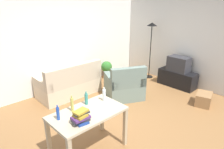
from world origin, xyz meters
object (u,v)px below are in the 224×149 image
armchair (125,86)px  bottle_blue (58,113)px  torchiere_lamp (151,35)px  bottle_tall (86,99)px  potted_plant (107,68)px  book_stack (81,117)px  tv (179,64)px  couch (70,84)px  tv_stand (177,79)px  storage_box (204,99)px  bottle_squat (72,104)px  desk (88,118)px  bottle_clear (104,95)px

armchair → bottle_blue: bottle_blue is taller
torchiere_lamp → bottle_tall: 3.78m
potted_plant → book_stack: (-2.82, -2.62, 0.53)m
torchiere_lamp → book_stack: (-3.90, -1.69, -0.56)m
tv → book_stack: size_ratio=2.10×
book_stack → couch: bearing=62.4°
tv_stand → bottle_tall: bottle_tall is taller
bottle_blue → book_stack: bottle_blue is taller
couch → storage_box: (2.12, -2.73, -0.16)m
bottle_squat → book_stack: size_ratio=0.95×
torchiere_lamp → armchair: torchiere_lamp is taller
tv_stand → desk: desk is taller
potted_plant → storage_box: size_ratio=1.19×
armchair → bottle_blue: (-2.38, -0.89, 0.54)m
storage_box → bottle_squat: bearing=166.1°
torchiere_lamp → armchair: bearing=-163.8°
couch → bottle_squat: size_ratio=6.03×
couch → armchair: same height
tv → bottle_blue: (-4.11, -0.35, 0.17)m
bottle_squat → bottle_tall: bearing=5.8°
bottle_tall → book_stack: size_ratio=0.82×
potted_plant → bottle_squat: 3.57m
bottle_tall → couch: bearing=66.9°
book_stack → bottle_clear: bearing=23.2°
tv_stand → bottle_squat: bearing=94.1°
bottle_blue → bottle_clear: size_ratio=0.97×
storage_box → book_stack: bearing=172.7°
bottle_tall → bottle_clear: (0.31, -0.10, 0.01)m
tv → bottle_tall: 3.53m
tv → desk: (-3.66, -0.46, -0.05)m
bottle_blue → bottle_tall: (0.59, 0.11, -0.00)m
torchiere_lamp → potted_plant: 1.79m
tv → bottle_blue: bearing=94.8°
couch → torchiere_lamp: 2.98m
bottle_clear → torchiere_lamp: bearing=23.5°
storage_box → bottle_tall: bottle_tall is taller
bottle_clear → bottle_blue: bearing=-179.9°
couch → desk: 2.35m
tv_stand → torchiere_lamp: bearing=0.0°
armchair → storage_box: (1.14, -1.62, -0.17)m
potted_plant → storage_box: 3.09m
tv → potted_plant: tv is taller
bottle_squat → tv: bearing=4.1°
potted_plant → bottle_blue: (-3.01, -2.32, 0.54)m
torchiere_lamp → bottle_squat: torchiere_lamp is taller
tv_stand → bottle_clear: (-3.20, -0.34, 0.63)m
tv_stand → bottle_squat: (-3.81, -0.27, 0.64)m
bottle_squat → book_stack: (-0.09, -0.38, -0.02)m
bottle_blue → bottle_squat: bearing=14.4°
tv → book_stack: bearing=99.4°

